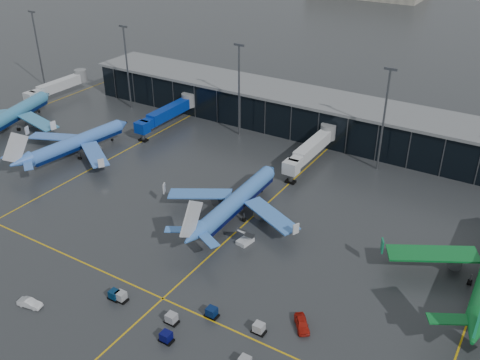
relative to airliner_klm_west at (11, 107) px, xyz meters
The scene contains 12 objects.
ground 75.93m from the airliner_klm_west, 15.54° to the right, with size 600.00×600.00×0.00m, color #282B2D.
terminal_pier 84.01m from the airliner_klm_west, 29.78° to the left, with size 142.00×17.00×10.70m.
jet_bridges 44.23m from the airliner_klm_west, 30.93° to the left, with size 94.00×27.50×7.20m.
flood_masts 83.74m from the airliner_klm_west, 20.88° to the left, with size 203.00×0.50×25.50m.
taxi_lines 83.70m from the airliner_klm_west, ahead, with size 220.00×120.00×0.02m.
airliner_klm_west is the anchor object (origin of this frame).
airliner_arkefly 29.58m from the airliner_klm_west, ahead, with size 32.27×36.75×11.29m, color #447BE0, non-canonical shape.
airliner_klm_near 79.89m from the airliner_klm_west, ahead, with size 32.52×37.03×11.38m, color #427DD8, non-canonical shape.
baggage_carts 97.41m from the airliner_klm_west, 23.23° to the right, with size 28.36×10.51×1.70m.
mobile_airstair 87.73m from the airliner_klm_west, ahead, with size 2.69×3.51×3.45m.
service_van_red 109.87m from the airliner_klm_west, 15.35° to the right, with size 1.88×4.68×1.59m, color #AE170D.
service_van_white 81.50m from the airliner_klm_west, 36.42° to the right, with size 1.49×4.27×1.41m, color silver.
Camera 1 is at (57.48, -67.22, 60.94)m, focal length 40.00 mm.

